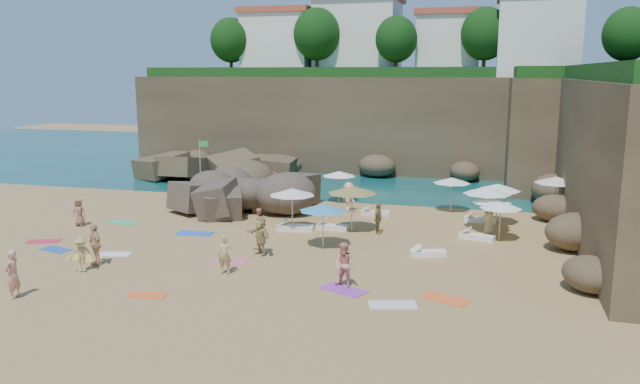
% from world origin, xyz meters
% --- Properties ---
extents(ground, '(120.00, 120.00, 0.00)m').
position_xyz_m(ground, '(0.00, 0.00, 0.00)').
color(ground, tan).
rests_on(ground, ground).
extents(seawater, '(120.00, 120.00, 0.00)m').
position_xyz_m(seawater, '(0.00, 30.00, 0.00)').
color(seawater, '#0C4751').
rests_on(seawater, ground).
extents(cliff_back, '(44.00, 8.00, 8.00)m').
position_xyz_m(cliff_back, '(2.00, 25.00, 4.00)').
color(cliff_back, brown).
rests_on(cliff_back, ground).
extents(cliff_corner, '(10.00, 12.00, 8.00)m').
position_xyz_m(cliff_corner, '(17.00, 20.00, 4.00)').
color(cliff_corner, brown).
rests_on(cliff_corner, ground).
extents(rock_promontory, '(12.00, 7.00, 2.00)m').
position_xyz_m(rock_promontory, '(-11.00, 16.00, 0.00)').
color(rock_promontory, brown).
rests_on(rock_promontory, ground).
extents(clifftop_buildings, '(28.48, 9.48, 7.00)m').
position_xyz_m(clifftop_buildings, '(2.96, 25.79, 11.24)').
color(clifftop_buildings, white).
rests_on(clifftop_buildings, cliff_back).
extents(clifftop_trees, '(35.60, 23.82, 4.40)m').
position_xyz_m(clifftop_trees, '(4.78, 19.52, 11.26)').
color(clifftop_trees, '#11380F').
rests_on(clifftop_trees, ground).
extents(marina_masts, '(3.10, 0.10, 6.00)m').
position_xyz_m(marina_masts, '(-16.50, 30.00, 3.00)').
color(marina_masts, white).
rests_on(marina_masts, ground).
extents(rock_outcrop, '(8.41, 7.33, 2.82)m').
position_xyz_m(rock_outcrop, '(-3.29, 5.85, 0.00)').
color(rock_outcrop, brown).
rests_on(rock_outcrop, ground).
extents(flag_pole, '(0.71, 0.08, 3.66)m').
position_xyz_m(flag_pole, '(-9.15, 11.53, 2.34)').
color(flag_pole, silver).
rests_on(flag_pole, ground).
extents(parasol_0, '(2.19, 2.19, 2.07)m').
position_xyz_m(parasol_0, '(1.41, 9.89, 1.90)').
color(parasol_0, silver).
rests_on(parasol_0, ground).
extents(parasol_1, '(2.25, 2.25, 2.12)m').
position_xyz_m(parasol_1, '(8.66, 8.95, 1.95)').
color(parasol_1, silver).
rests_on(parasol_1, ground).
extents(parasol_2, '(2.46, 2.46, 2.33)m').
position_xyz_m(parasol_2, '(11.33, 6.27, 2.13)').
color(parasol_2, silver).
rests_on(parasol_2, ground).
extents(parasol_3, '(2.54, 2.54, 2.40)m').
position_xyz_m(parasol_3, '(14.64, 9.19, 2.21)').
color(parasol_3, silver).
rests_on(parasol_3, ground).
extents(parasol_4, '(2.10, 2.10, 1.98)m').
position_xyz_m(parasol_4, '(11.45, 2.87, 1.82)').
color(parasol_4, silver).
rests_on(parasol_4, ground).
extents(parasol_6, '(2.62, 2.62, 2.48)m').
position_xyz_m(parasol_6, '(3.84, 2.70, 2.27)').
color(parasol_6, silver).
rests_on(parasol_6, ground).
extents(parasol_7, '(2.54, 2.54, 2.40)m').
position_xyz_m(parasol_7, '(10.76, 4.77, 2.20)').
color(parasol_7, silver).
rests_on(parasol_7, ground).
extents(parasol_8, '(2.08, 2.08, 1.97)m').
position_xyz_m(parasol_8, '(11.01, 4.28, 1.81)').
color(parasol_8, silver).
rests_on(parasol_8, ground).
extents(parasol_9, '(2.45, 2.45, 2.32)m').
position_xyz_m(parasol_9, '(0.74, 1.99, 2.13)').
color(parasol_9, silver).
rests_on(parasol_9, ground).
extents(parasol_10, '(2.31, 2.31, 2.19)m').
position_xyz_m(parasol_10, '(3.17, -0.75, 2.01)').
color(parasol_10, silver).
rests_on(parasol_10, ground).
extents(lounger_0, '(1.79, 0.68, 0.27)m').
position_xyz_m(lounger_0, '(2.74, 2.78, 0.14)').
color(lounger_0, white).
rests_on(lounger_0, ground).
extents(lounger_1, '(1.77, 0.68, 0.27)m').
position_xyz_m(lounger_1, '(10.45, 6.59, 0.14)').
color(lounger_1, white).
rests_on(lounger_1, ground).
extents(lounger_2, '(1.78, 0.83, 0.27)m').
position_xyz_m(lounger_2, '(4.38, 6.76, 0.13)').
color(lounger_2, white).
rests_on(lounger_2, ground).
extents(lounger_3, '(2.04, 0.87, 0.31)m').
position_xyz_m(lounger_3, '(0.87, 2.05, 0.15)').
color(lounger_3, white).
rests_on(lounger_3, ground).
extents(lounger_4, '(1.87, 1.04, 0.28)m').
position_xyz_m(lounger_4, '(10.37, 2.74, 0.14)').
color(lounger_4, white).
rests_on(lounger_4, ground).
extents(lounger_5, '(1.71, 1.03, 0.25)m').
position_xyz_m(lounger_5, '(8.25, -0.82, 0.13)').
color(lounger_5, white).
rests_on(lounger_5, ground).
extents(towel_0, '(1.68, 1.13, 0.03)m').
position_xyz_m(towel_0, '(-9.13, -4.50, 0.01)').
color(towel_0, blue).
rests_on(towel_0, ground).
extents(towel_2, '(1.58, 0.92, 0.03)m').
position_xyz_m(towel_2, '(-1.60, -8.92, 0.01)').
color(towel_2, '#FF6128').
rests_on(towel_2, ground).
extents(towel_4, '(1.67, 0.95, 0.03)m').
position_xyz_m(towel_4, '(-6.92, -5.35, 0.01)').
color(towel_4, yellow).
rests_on(towel_4, ground).
extents(towel_5, '(1.62, 1.08, 0.03)m').
position_xyz_m(towel_5, '(-5.95, -4.45, 0.01)').
color(towel_5, white).
rests_on(towel_5, ground).
extents(towel_6, '(2.05, 1.57, 0.03)m').
position_xyz_m(towel_6, '(5.52, -6.37, 0.02)').
color(towel_6, purple).
rests_on(towel_6, ground).
extents(towel_7, '(1.75, 1.31, 0.03)m').
position_xyz_m(towel_7, '(-10.70, -3.40, 0.01)').
color(towel_7, red).
rests_on(towel_7, ground).
extents(towel_8, '(1.95, 1.08, 0.03)m').
position_xyz_m(towel_8, '(-4.05, 0.04, 0.02)').
color(towel_8, blue).
rests_on(towel_8, ground).
extents(towel_9, '(1.73, 1.04, 0.03)m').
position_xyz_m(towel_9, '(-0.32, -4.04, 0.01)').
color(towel_9, '#F15D90').
rests_on(towel_9, ground).
extents(towel_10, '(1.96, 1.50, 0.03)m').
position_xyz_m(towel_10, '(9.43, -6.34, 0.02)').
color(towel_10, '#FF6328').
rests_on(towel_10, ground).
extents(towel_11, '(1.90, 1.29, 0.03)m').
position_xyz_m(towel_11, '(-9.06, 1.21, 0.02)').
color(towel_11, '#35BC72').
rests_on(towel_11, ground).
extents(towel_13, '(1.90, 1.30, 0.03)m').
position_xyz_m(towel_13, '(7.61, -7.44, 0.02)').
color(towel_13, silver).
rests_on(towel_13, ground).
extents(person_stand_1, '(0.92, 0.87, 1.50)m').
position_xyz_m(person_stand_1, '(-0.59, 0.38, 0.75)').
color(person_stand_1, tan).
rests_on(person_stand_1, ground).
extents(person_stand_2, '(1.19, 1.15, 1.81)m').
position_xyz_m(person_stand_2, '(2.62, 7.42, 0.90)').
color(person_stand_2, '#F5B98B').
rests_on(person_stand_2, ground).
extents(person_stand_3, '(0.53, 1.01, 1.65)m').
position_xyz_m(person_stand_3, '(5.28, 2.59, 0.83)').
color(person_stand_3, olive).
rests_on(person_stand_3, ground).
extents(person_stand_4, '(0.81, 0.90, 1.63)m').
position_xyz_m(person_stand_4, '(10.92, 3.79, 0.82)').
color(person_stand_4, tan).
rests_on(person_stand_4, ground).
extents(person_stand_5, '(1.43, 0.58, 1.50)m').
position_xyz_m(person_stand_5, '(-8.08, 8.77, 0.75)').
color(person_stand_5, tan).
rests_on(person_stand_5, ground).
extents(person_stand_6, '(0.51, 0.72, 1.89)m').
position_xyz_m(person_stand_6, '(-6.30, -10.49, 0.95)').
color(person_stand_6, tan).
rests_on(person_stand_6, ground).
extents(person_lie_0, '(1.64, 1.80, 0.40)m').
position_xyz_m(person_lie_0, '(-5.78, -7.09, 0.20)').
color(person_lie_0, tan).
rests_on(person_lie_0, ground).
extents(person_lie_1, '(1.88, 2.11, 0.45)m').
position_xyz_m(person_lie_1, '(-5.79, -6.09, 0.22)').
color(person_lie_1, '#DBA87C').
rests_on(person_lie_1, ground).
extents(person_lie_2, '(1.01, 1.60, 0.40)m').
position_xyz_m(person_lie_2, '(-10.97, -0.11, 0.20)').
color(person_lie_2, '#8A5E45').
rests_on(person_lie_2, ground).
extents(person_lie_3, '(2.39, 2.42, 0.48)m').
position_xyz_m(person_lie_3, '(0.67, -2.67, 0.24)').
color(person_lie_3, tan).
rests_on(person_lie_3, ground).
extents(person_lie_4, '(0.86, 1.71, 0.39)m').
position_xyz_m(person_lie_4, '(0.24, -5.74, 0.20)').
color(person_lie_4, tan).
rests_on(person_lie_4, ground).
extents(person_lie_5, '(1.36, 1.97, 0.68)m').
position_xyz_m(person_lie_5, '(5.48, -6.08, 0.34)').
color(person_lie_5, '#E39581').
rests_on(person_lie_5, ground).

